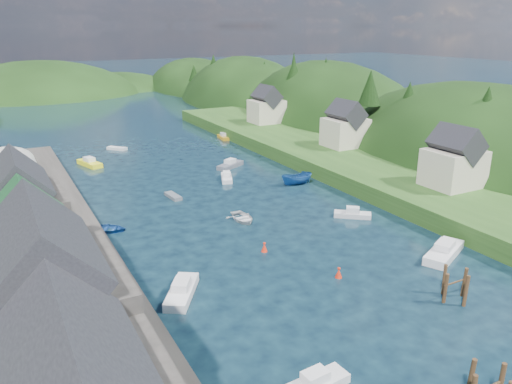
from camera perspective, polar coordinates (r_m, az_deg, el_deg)
ground at (r=80.71m, az=-7.42°, el=1.65°), size 600.00×600.00×0.00m
hillside_right at (r=125.00m, az=8.00°, el=4.12°), size 36.00×245.56×48.00m
far_hills at (r=201.34m, az=-19.96°, el=7.64°), size 103.00×68.00×44.00m
hill_trees at (r=91.05m, az=-9.94°, el=10.63°), size 91.95×147.15×12.63m
quay_left at (r=47.93m, az=-21.59°, el=-10.42°), size 12.00×110.00×2.00m
quayside_buildings at (r=32.97m, az=-23.12°, el=-12.22°), size 8.00×35.84×12.90m
boat_sheds at (r=63.96m, az=-26.07°, el=0.34°), size 7.00×21.00×7.50m
terrace_right at (r=84.22m, az=11.19°, el=3.01°), size 16.00×120.00×2.40m
right_bank_cottages at (r=91.34m, az=9.54°, el=7.30°), size 9.00×59.24×8.41m
piling_cluster_far at (r=48.04m, az=21.75°, el=-10.14°), size 2.83×2.68×3.48m
channel_buoy_near at (r=49.33m, az=9.43°, el=-9.11°), size 0.70×0.70×1.10m
channel_buoy_far at (r=53.94m, az=0.97°, el=-6.35°), size 0.70×0.70×1.10m
moored_boats at (r=55.22m, az=1.03°, el=-5.56°), size 37.36×94.50×2.41m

